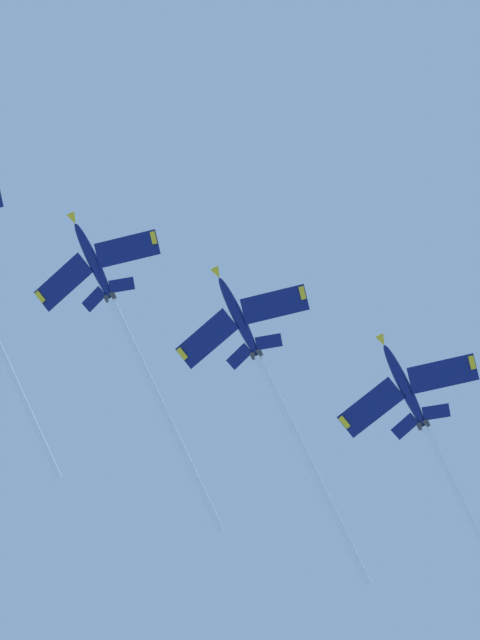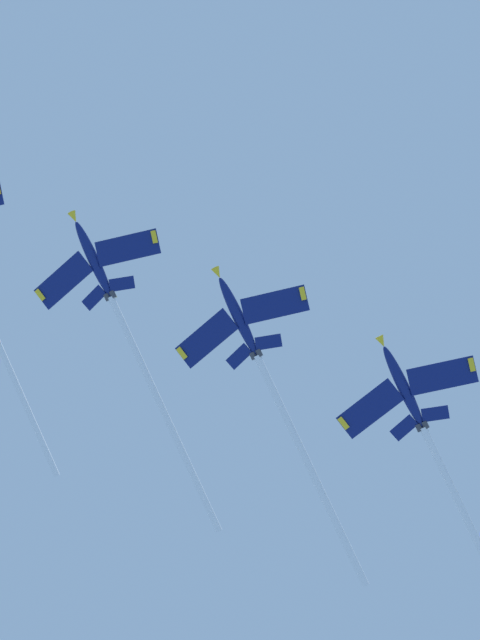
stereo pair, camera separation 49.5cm
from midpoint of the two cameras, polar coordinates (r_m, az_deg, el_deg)
jet_second at (r=143.04m, az=-6.54°, el=-0.30°), size 35.19×35.20×19.74m
jet_third at (r=137.13m, az=1.85°, el=-3.60°), size 33.29×33.59×20.19m
jet_fourth at (r=137.57m, az=11.61°, el=-8.15°), size 37.18×37.10×21.00m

